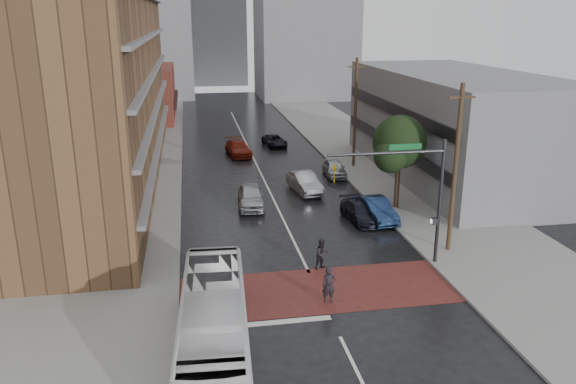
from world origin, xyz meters
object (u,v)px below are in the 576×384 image
car_travel_b (305,183)px  car_parked_mid (361,212)px  pedestrian_b (322,254)px  transit_bus (214,328)px  car_parked_far (334,168)px  suv_travel (275,141)px  car_parked_near (376,209)px  car_travel_a (251,196)px  pedestrian_a (329,285)px  car_travel_c (238,148)px

car_travel_b → car_parked_mid: bearing=-79.3°
car_parked_mid → pedestrian_b: bearing=-128.2°
transit_bus → pedestrian_b: bearing=54.3°
pedestrian_b → car_parked_far: bearing=51.7°
suv_travel → car_parked_near: (3.40, -24.10, 0.17)m
car_parked_far → transit_bus: bearing=-110.5°
car_travel_b → suv_travel: car_travel_b is taller
car_parked_mid → car_travel_b: bearing=102.7°
car_travel_a → pedestrian_a: bearing=-77.8°
pedestrian_a → car_travel_a: bearing=98.9°
car_travel_b → car_travel_c: 14.03m
car_travel_a → car_parked_far: bearing=45.2°
pedestrian_a → car_parked_near: 12.42m
pedestrian_b → car_travel_c: size_ratio=0.35×
transit_bus → car_parked_mid: bearing=57.5°
car_travel_b → car_travel_c: car_travel_b is taller
transit_bus → car_travel_a: bearing=82.5°
pedestrian_a → car_travel_b: size_ratio=0.39×
pedestrian_b → car_travel_a: bearing=81.8°
suv_travel → car_parked_far: (3.40, -12.67, 0.12)m
pedestrian_b → suv_travel: (2.07, 31.10, -0.27)m
pedestrian_b → car_parked_near: (5.47, 7.00, -0.10)m
car_travel_a → car_travel_b: bearing=36.1°
car_travel_a → car_parked_near: (8.19, -4.28, -0.05)m
car_travel_b → car_travel_c: (-4.09, 13.42, -0.06)m
car_travel_c → suv_travel: bearing=31.7°
car_parked_far → car_travel_c: bearing=133.6°
pedestrian_a → car_parked_near: bearing=61.7°
transit_bus → pedestrian_a: size_ratio=6.00×
pedestrian_b → car_parked_far: size_ratio=0.41×
car_travel_a → car_parked_mid: (7.09, -4.28, -0.17)m
car_travel_b → car_parked_far: 5.55m
pedestrian_b → car_parked_far: (5.47, 18.43, -0.15)m
car_travel_a → car_travel_c: (0.54, 16.31, -0.08)m
car_parked_near → car_parked_far: (0.00, 11.43, -0.05)m
transit_bus → pedestrian_a: 7.04m
pedestrian_a → pedestrian_b: 3.89m
suv_travel → car_parked_far: car_parked_far is taller
car_travel_a → car_parked_mid: bearing=-27.0°
pedestrian_a → transit_bus: bearing=-144.3°
car_travel_b → suv_travel: 16.93m
car_parked_near → car_parked_far: 11.43m
pedestrian_a → car_parked_near: (6.05, 10.85, -0.16)m
car_travel_c → car_parked_near: 21.97m
suv_travel → car_travel_c: bearing=-148.7°
car_travel_c → car_parked_mid: car_travel_c is taller
pedestrian_a → car_parked_mid: (4.95, 10.85, -0.28)m
pedestrian_b → suv_travel: 31.17m
pedestrian_a → car_travel_b: pedestrian_a is taller
suv_travel → car_travel_b: bearing=-98.8°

